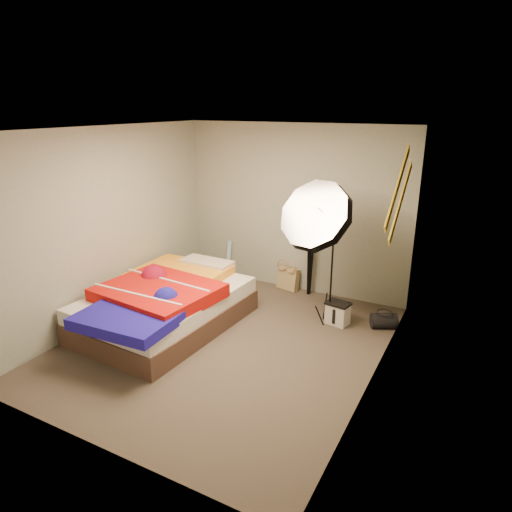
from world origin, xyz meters
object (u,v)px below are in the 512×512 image
Objects in this scene: wrapping_roll at (228,260)px; photo_umbrella at (318,218)px; camera_case at (338,314)px; tote_bag at (288,279)px; duffel_bag at (384,321)px; bed at (165,304)px; camera_tripod at (310,247)px.

wrapping_roll is 2.32m from photo_umbrella.
wrapping_roll is at bearing 170.70° from camera_case.
wrapping_roll is (-1.08, 0.00, 0.14)m from tote_bag.
tote_bag is 1.73m from duffel_bag.
camera_case is at bearing 19.47° from photo_umbrella.
camera_tripod is (1.24, 1.85, 0.43)m from bed.
tote_bag is 2.08m from bed.
photo_umbrella reaches higher than bed.
camera_tripod is at bearing 8.87° from tote_bag.
bed is at bearing 179.09° from duffel_bag.
tote_bag is 1.25× the size of camera_case.
camera_tripod is at bearing 56.08° from bed.
wrapping_roll is 2.24× the size of camera_case.
wrapping_roll reaches higher than camera_case.
tote_bag is at bearing 64.63° from bed.
bed is 2.23m from photo_umbrella.
photo_umbrella reaches higher than camera_tripod.
wrapping_roll is 1.92× the size of duffel_bag.
wrapping_roll is at bearing 95.77° from bed.
bed is at bearing -139.91° from camera_case.
tote_bag is at bearing 131.82° from duffel_bag.
wrapping_roll reaches higher than duffel_bag.
wrapping_roll is 0.48× the size of camera_tripod.
tote_bag reaches higher than duffel_bag.
camera_tripod is at bearing 127.59° from duffel_bag.
duffel_bag is 2.82m from bed.
tote_bag is at bearing 176.30° from camera_tripod.
duffel_bag is at bearing 17.57° from photo_umbrella.
camera_case reaches higher than duffel_bag.
camera_case is at bearing -23.54° from tote_bag.
camera_case is 2.24m from bed.
bed reaches higher than duffel_bag.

